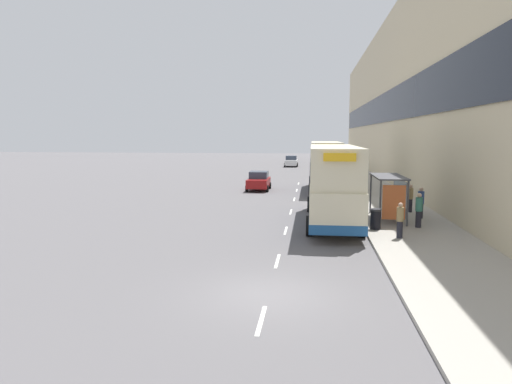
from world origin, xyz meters
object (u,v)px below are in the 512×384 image
at_px(car_1, 259,181).
at_px(pedestrian_1, 419,210).
at_px(double_decker_bus_ahead, 325,165).
at_px(car_0, 321,167).
at_px(pedestrian_2, 421,202).
at_px(pedestrian_3, 410,198).
at_px(bus_shelter, 392,190).
at_px(car_2, 291,161).
at_px(pedestrian_at_shelter, 400,220).
at_px(double_decker_bus_near, 333,183).
at_px(litter_bin, 376,219).

relative_size(car_1, pedestrian_1, 2.15).
distance_m(double_decker_bus_ahead, car_0, 18.42).
xyz_separation_m(car_0, pedestrian_2, (5.08, -32.00, 0.16)).
relative_size(pedestrian_2, pedestrian_3, 1.04).
height_order(car_0, pedestrian_3, pedestrian_3).
bearing_deg(pedestrian_2, car_0, 99.03).
distance_m(bus_shelter, pedestrian_2, 2.12).
bearing_deg(bus_shelter, car_0, 95.77).
relative_size(car_0, car_2, 0.97).
height_order(pedestrian_at_shelter, pedestrian_2, pedestrian_2).
bearing_deg(car_2, car_0, 108.97).
xyz_separation_m(bus_shelter, double_decker_bus_near, (-3.30, -0.60, 0.41)).
distance_m(car_0, car_2, 13.33).
xyz_separation_m(double_decker_bus_ahead, pedestrian_at_shelter, (2.89, -19.03, -1.29)).
height_order(pedestrian_at_shelter, pedestrian_3, pedestrian_3).
bearing_deg(car_1, car_0, -107.49).
height_order(car_1, pedestrian_1, pedestrian_1).
xyz_separation_m(car_0, car_1, (-5.85, -18.55, -0.07)).
relative_size(double_decker_bus_near, pedestrian_3, 6.30).
bearing_deg(pedestrian_3, double_decker_bus_ahead, 112.96).
bearing_deg(car_1, litter_bin, 115.14).
xyz_separation_m(double_decker_bus_ahead, pedestrian_1, (4.32, -16.38, -1.22)).
bearing_deg(double_decker_bus_near, double_decker_bus_ahead, 89.90).
bearing_deg(pedestrian_at_shelter, pedestrian_1, 61.65).
bearing_deg(car_2, litter_bin, 97.62).
xyz_separation_m(bus_shelter, pedestrian_3, (1.61, 2.95, -0.85)).
xyz_separation_m(pedestrian_at_shelter, pedestrian_1, (1.43, 2.65, 0.07)).
relative_size(double_decker_bus_ahead, car_0, 2.60).
bearing_deg(pedestrian_2, bus_shelter, -154.60).
bearing_deg(litter_bin, pedestrian_2, 49.24).
height_order(pedestrian_2, pedestrian_3, pedestrian_2).
bearing_deg(double_decker_bus_ahead, double_decker_bus_near, -90.10).
distance_m(double_decker_bus_near, litter_bin, 3.32).
height_order(double_decker_bus_ahead, car_2, double_decker_bus_ahead).
bearing_deg(car_0, pedestrian_2, -80.97).
height_order(bus_shelter, litter_bin, bus_shelter).
relative_size(double_decker_bus_ahead, car_2, 2.53).
bearing_deg(pedestrian_1, car_1, 122.22).
relative_size(double_decker_bus_near, car_0, 2.81).
distance_m(car_2, pedestrian_at_shelter, 50.52).
distance_m(car_0, pedestrian_2, 32.40).
relative_size(double_decker_bus_near, pedestrian_at_shelter, 6.55).
height_order(car_1, pedestrian_3, pedestrian_3).
bearing_deg(pedestrian_3, double_decker_bus_near, -144.18).
xyz_separation_m(car_1, pedestrian_at_shelter, (8.78, -18.85, 0.16)).
bearing_deg(litter_bin, pedestrian_1, 17.76).
distance_m(double_decker_bus_near, car_0, 33.47).
relative_size(pedestrian_1, litter_bin, 1.71).
height_order(car_2, pedestrian_2, pedestrian_2).
relative_size(double_decker_bus_near, car_2, 2.74).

